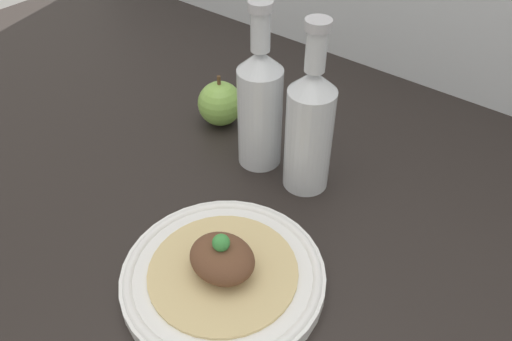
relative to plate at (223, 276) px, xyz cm
name	(u,v)px	position (x,y,z in cm)	size (l,w,h in cm)	color
ground_plane	(219,243)	(-5.81, 5.40, -3.17)	(180.00, 110.00, 4.00)	black
plate	(223,276)	(0.00, 0.00, 0.00)	(24.26, 24.26, 2.19)	white
plated_food	(222,263)	(0.00, 0.00, 2.43)	(17.75, 17.75, 6.25)	#D6BC7F
cider_bottle_left	(260,105)	(-11.08, 20.89, 8.84)	(6.53, 6.53, 25.12)	silver
cider_bottle_right	(310,127)	(-2.57, 20.89, 8.84)	(6.53, 6.53, 25.12)	silver
apple	(220,103)	(-22.43, 24.61, 2.56)	(7.44, 7.44, 8.86)	#84B74C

